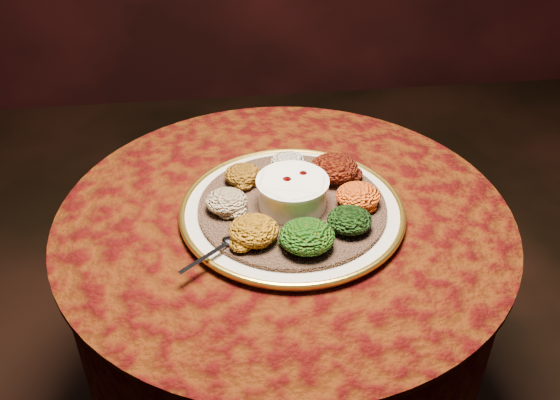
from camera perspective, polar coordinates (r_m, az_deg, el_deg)
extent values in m
cylinder|color=black|center=(1.58, 0.34, -12.67)|extent=(0.12, 0.12, 0.68)
cylinder|color=black|center=(1.33, 0.39, -2.45)|extent=(0.80, 0.80, 0.04)
cylinder|color=#421705|center=(1.43, 0.37, -6.99)|extent=(0.93, 0.93, 0.34)
cylinder|color=#421705|center=(1.31, 0.40, -1.53)|extent=(0.96, 0.96, 0.01)
cylinder|color=beige|center=(1.30, 1.11, -1.12)|extent=(0.56, 0.56, 0.02)
torus|color=gold|center=(1.30, 1.12, -0.87)|extent=(0.47, 0.47, 0.01)
cylinder|color=brown|center=(1.29, 1.12, -0.63)|extent=(0.50, 0.50, 0.01)
cylinder|color=white|center=(1.27, 1.14, 0.67)|extent=(0.14, 0.14, 0.06)
cylinder|color=white|center=(1.25, 1.16, 1.69)|extent=(0.15, 0.15, 0.01)
cylinder|color=#630405|center=(1.26, 1.15, 1.35)|extent=(0.12, 0.12, 0.01)
ellipsoid|color=silver|center=(1.20, -4.30, -3.63)|extent=(0.04, 0.03, 0.01)
cube|color=silver|center=(1.16, -6.85, -5.24)|extent=(0.10, 0.08, 0.00)
ellipsoid|color=beige|center=(1.39, 0.73, 3.50)|extent=(0.08, 0.07, 0.04)
ellipsoid|color=black|center=(1.36, 4.95, 2.91)|extent=(0.11, 0.10, 0.05)
ellipsoid|color=#BC7D0F|center=(1.29, 7.16, 0.38)|extent=(0.09, 0.09, 0.04)
ellipsoid|color=black|center=(1.22, 6.37, -1.83)|extent=(0.09, 0.08, 0.04)
ellipsoid|color=#993809|center=(1.17, 2.47, -3.34)|extent=(0.11, 0.10, 0.05)
ellipsoid|color=#BF7010|center=(1.19, -2.42, -2.79)|extent=(0.10, 0.09, 0.05)
ellipsoid|color=maroon|center=(1.27, -4.92, -0.11)|extent=(0.09, 0.08, 0.04)
ellipsoid|color=#864F10|center=(1.35, -3.42, 2.35)|extent=(0.08, 0.08, 0.04)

